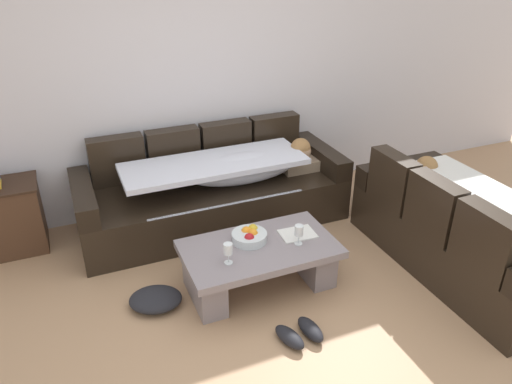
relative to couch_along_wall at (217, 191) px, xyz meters
name	(u,v)px	position (x,y,z in m)	size (l,w,h in m)	color
ground_plane	(288,325)	(-0.02, -1.63, -0.33)	(14.00, 14.00, 0.00)	tan
back_wall	(194,74)	(-0.02, 0.52, 1.02)	(9.00, 0.10, 2.70)	silver
couch_along_wall	(217,191)	(0.00, 0.00, 0.00)	(2.53, 0.92, 0.88)	black
couch_near_window	(461,231)	(1.63, -1.51, 0.01)	(0.92, 1.92, 0.88)	black
coffee_table	(259,261)	(-0.03, -1.12, -0.09)	(1.20, 0.68, 0.38)	gray
fruit_bowl	(250,236)	(-0.07, -1.02, 0.09)	(0.28, 0.28, 0.10)	silver
wine_glass_near_left	(228,250)	(-0.33, -1.24, 0.17)	(0.07, 0.07, 0.17)	silver
wine_glass_near_right	(299,231)	(0.26, -1.21, 0.17)	(0.07, 0.07, 0.17)	silver
open_magazine	(298,234)	(0.32, -1.09, 0.06)	(0.28, 0.21, 0.01)	white
side_cabinet	(0,219)	(-1.93, 0.22, -0.01)	(0.72, 0.44, 0.64)	#482E1E
pair_of_shoes	(300,333)	(0.00, -1.78, -0.28)	(0.34, 0.30, 0.09)	black
crumpled_garment	(156,299)	(-0.86, -1.04, -0.27)	(0.40, 0.32, 0.12)	#232328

